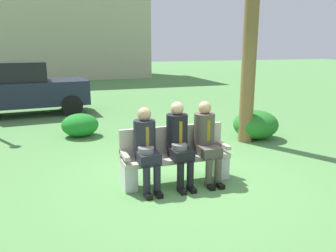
# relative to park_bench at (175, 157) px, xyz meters

# --- Properties ---
(ground_plane) EXTENTS (80.00, 80.00, 0.00)m
(ground_plane) POSITION_rel_park_bench_xyz_m (0.16, -0.07, -0.42)
(ground_plane) COLOR #518646
(park_bench) EXTENTS (1.76, 0.44, 0.90)m
(park_bench) POSITION_rel_park_bench_xyz_m (0.00, 0.00, 0.00)
(park_bench) COLOR #B7AD9E
(park_bench) RESTS_ON ground
(seated_man_left) EXTENTS (0.34, 0.72, 1.27)m
(seated_man_left) POSITION_rel_park_bench_xyz_m (-0.51, -0.13, 0.29)
(seated_man_left) COLOR #23232D
(seated_man_left) RESTS_ON ground
(seated_man_middle) EXTENTS (0.34, 0.72, 1.32)m
(seated_man_middle) POSITION_rel_park_bench_xyz_m (0.02, -0.13, 0.32)
(seated_man_middle) COLOR black
(seated_man_middle) RESTS_ON ground
(seated_man_right) EXTENTS (0.34, 0.72, 1.31)m
(seated_man_right) POSITION_rel_park_bench_xyz_m (0.50, -0.12, 0.31)
(seated_man_right) COLOR #4C473D
(seated_man_right) RESTS_ON ground
(shrub_near_bench) EXTENTS (0.89, 0.82, 0.56)m
(shrub_near_bench) POSITION_rel_park_bench_xyz_m (-1.23, 3.40, -0.14)
(shrub_near_bench) COLOR #1D7F25
(shrub_near_bench) RESTS_ON ground
(shrub_mid_lawn) EXTENTS (1.08, 0.99, 0.68)m
(shrub_mid_lawn) POSITION_rel_park_bench_xyz_m (2.72, 1.83, -0.08)
(shrub_mid_lawn) COLOR #247525
(shrub_mid_lawn) RESTS_ON ground
(parked_car_near) EXTENTS (4.01, 1.95, 1.68)m
(parked_car_near) POSITION_rel_park_bench_xyz_m (-2.71, 6.64, 0.42)
(parked_car_near) COLOR #1E2338
(parked_car_near) RESTS_ON ground
(building_backdrop) EXTENTS (15.73, 6.37, 9.58)m
(building_backdrop) POSITION_rel_park_bench_xyz_m (-2.87, 20.31, 4.40)
(building_backdrop) COLOR #B8B492
(building_backdrop) RESTS_ON ground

